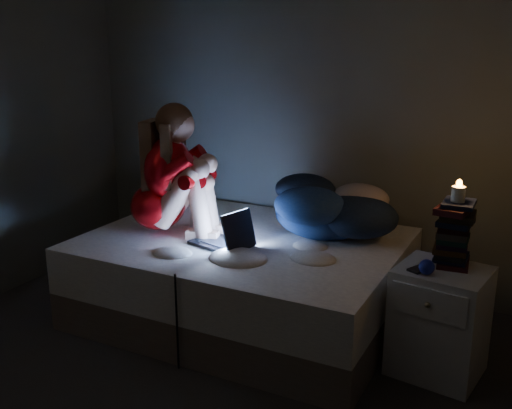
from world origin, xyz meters
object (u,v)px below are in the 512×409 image
Objects in this scene: laptop at (220,226)px; phone at (422,270)px; candle at (459,191)px; woman at (157,169)px; nightstand at (439,321)px; bed at (244,277)px.

laptop is 2.55× the size of phone.
woman is at bearing -176.69° from candle.
woman reaches higher than candle.
nightstand is at bearing -13.50° from woman.
laptop reaches higher than phone.
woman is 6.10× the size of phone.
bed is 24.31× the size of candle.
candle is at bearing 71.47° from phone.
woman reaches higher than nightstand.
nightstand is 7.50× the size of candle.
nightstand is 4.28× the size of phone.
phone is (1.22, -0.02, -0.05)m from laptop.
woman is 1.42× the size of nightstand.
bed is 5.45× the size of laptop.
phone is at bearing -16.14° from woman.
candle is 0.57× the size of phone.
nightstand is at bearing -105.34° from candle.
phone is at bearing -132.27° from nightstand.
woman reaches higher than phone.
woman reaches higher than laptop.
nightstand is at bearing 57.03° from phone.
woman is (-0.55, -0.15, 0.69)m from bed.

